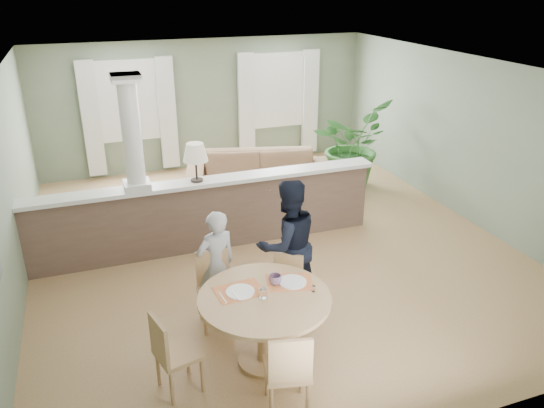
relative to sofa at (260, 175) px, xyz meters
name	(u,v)px	position (x,y,z in m)	size (l,w,h in m)	color
ground	(270,243)	(-0.51, -1.98, -0.40)	(8.00, 8.00, 0.00)	tan
room_shell	(254,121)	(-0.54, -1.35, 1.41)	(7.02, 8.02, 2.71)	gray
pony_wall	(203,206)	(-1.50, -1.78, 0.31)	(5.32, 0.38, 2.70)	brown
sofa	(260,175)	(0.00, 0.00, 0.00)	(2.74, 1.07, 0.80)	#8F714E
houseplant	(351,144)	(1.83, -0.12, 0.44)	(1.51, 1.31, 1.68)	#326D2B
dining_table	(265,310)	(-1.48, -4.56, 0.26)	(1.38, 1.38, 0.94)	tan
chair_far_boy	(215,285)	(-1.80, -3.67, 0.10)	(0.44, 0.44, 0.91)	tan
chair_far_man	(286,286)	(-0.99, -3.91, 0.06)	(0.53, 0.53, 0.84)	tan
chair_near	(288,369)	(-1.52, -5.34, 0.12)	(0.50, 0.50, 0.93)	tan
chair_side	(171,351)	(-2.49, -4.68, 0.09)	(0.49, 0.49, 0.90)	tan
child_person	(217,265)	(-1.73, -3.53, 0.29)	(0.50, 0.33, 1.38)	#A7A7AC
man_person	(288,245)	(-0.85, -3.60, 0.44)	(0.82, 0.64, 1.68)	black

